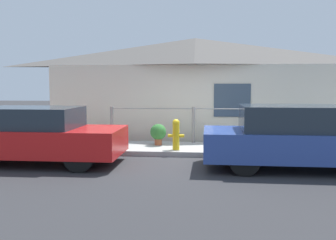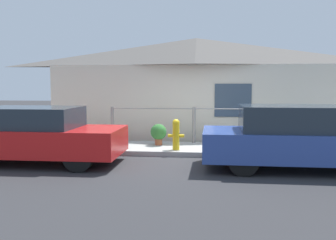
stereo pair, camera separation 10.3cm
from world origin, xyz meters
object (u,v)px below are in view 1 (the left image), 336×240
object	(u,v)px
car_left	(37,135)
potted_plant_corner	(257,135)
car_right	(303,138)
potted_plant_by_fence	(75,132)
potted_plant_near_hydrant	(158,133)
fire_hydrant	(176,134)

from	to	relation	value
car_left	potted_plant_corner	world-z (taller)	car_left
car_left	potted_plant_corner	size ratio (longest dim) A/B	7.39
car_right	potted_plant_by_fence	distance (m)	6.40
potted_plant_near_hydrant	potted_plant_corner	world-z (taller)	potted_plant_near_hydrant
fire_hydrant	potted_plant_corner	bearing A→B (deg)	21.25
fire_hydrant	car_right	bearing A→B (deg)	-26.51
car_left	potted_plant_by_fence	size ratio (longest dim) A/B	7.23
potted_plant_near_hydrant	potted_plant_by_fence	xyz separation A→B (m)	(-2.53, 0.40, -0.08)
fire_hydrant	car_left	bearing A→B (deg)	-155.41
car_left	car_right	size ratio (longest dim) A/B	0.88
potted_plant_corner	car_left	bearing A→B (deg)	-156.78
car_right	potted_plant_near_hydrant	xyz separation A→B (m)	(-3.36, 2.10, -0.21)
potted_plant_near_hydrant	potted_plant_corner	size ratio (longest dim) A/B	1.15
car_left	potted_plant_corner	distance (m)	5.71
potted_plant_near_hydrant	potted_plant_by_fence	bearing A→B (deg)	170.98
car_right	potted_plant_near_hydrant	distance (m)	3.96
car_left	potted_plant_near_hydrant	xyz separation A→B (m)	(2.52, 2.10, -0.18)
car_right	potted_plant_corner	world-z (taller)	car_right
potted_plant_near_hydrant	potted_plant_by_fence	size ratio (longest dim) A/B	1.12
car_left	car_right	xyz separation A→B (m)	(5.87, 0.00, 0.02)
car_right	potted_plant_corner	size ratio (longest dim) A/B	8.37
car_right	potted_plant_corner	bearing A→B (deg)	106.56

